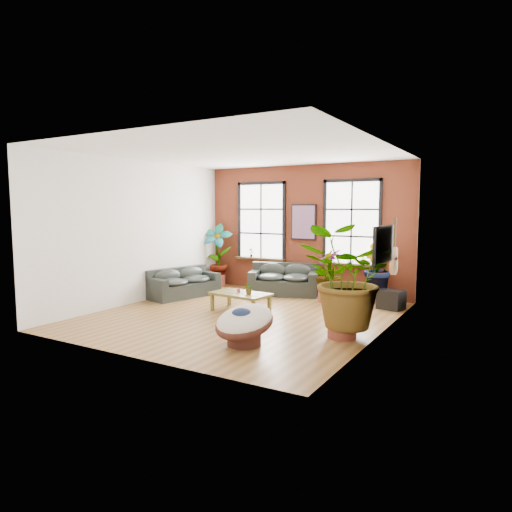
{
  "coord_description": "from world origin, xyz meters",
  "views": [
    {
      "loc": [
        5.19,
        -8.26,
        2.33
      ],
      "look_at": [
        0.0,
        0.6,
        1.25
      ],
      "focal_mm": 32.0,
      "sensor_mm": 36.0,
      "label": 1
    }
  ],
  "objects_px": {
    "sofa_back": "(284,280)",
    "papasan_chair": "(244,323)",
    "coffee_table": "(240,295)",
    "sofa_left": "(183,284)"
  },
  "relations": [
    {
      "from": "sofa_back",
      "to": "papasan_chair",
      "type": "bearing_deg",
      "value": -89.96
    },
    {
      "from": "coffee_table",
      "to": "sofa_back",
      "type": "bearing_deg",
      "value": 97.95
    },
    {
      "from": "sofa_back",
      "to": "sofa_left",
      "type": "height_order",
      "value": "sofa_back"
    },
    {
      "from": "sofa_back",
      "to": "coffee_table",
      "type": "distance_m",
      "value": 2.34
    },
    {
      "from": "sofa_left",
      "to": "coffee_table",
      "type": "distance_m",
      "value": 2.38
    },
    {
      "from": "coffee_table",
      "to": "papasan_chair",
      "type": "height_order",
      "value": "papasan_chair"
    },
    {
      "from": "coffee_table",
      "to": "papasan_chair",
      "type": "relative_size",
      "value": 1.2
    },
    {
      "from": "sofa_back",
      "to": "papasan_chair",
      "type": "distance_m",
      "value": 4.74
    },
    {
      "from": "sofa_left",
      "to": "papasan_chair",
      "type": "xyz_separation_m",
      "value": [
        3.7,
        -2.87,
        0.05
      ]
    },
    {
      "from": "sofa_back",
      "to": "coffee_table",
      "type": "bearing_deg",
      "value": -106.58
    }
  ]
}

